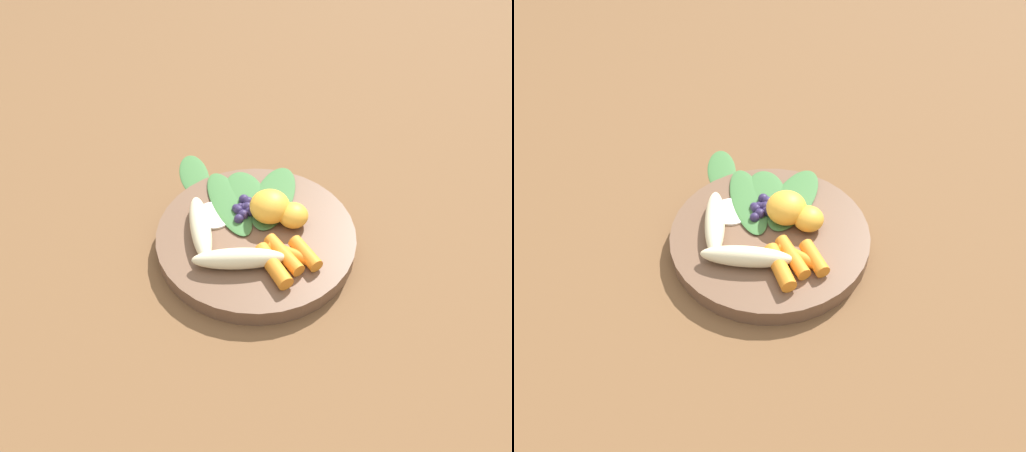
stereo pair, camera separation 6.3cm
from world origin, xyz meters
TOP-DOWN VIEW (x-y plane):
  - ground_plane at (0.00, 0.00)m, footprint 2.40×2.40m
  - bowl at (0.00, 0.00)m, footprint 0.26×0.26m
  - banana_peeled_left at (-0.04, 0.05)m, footprint 0.08×0.11m
  - banana_peeled_right at (0.04, 0.06)m, footprint 0.12×0.07m
  - orange_segment_near at (0.01, -0.03)m, footprint 0.05×0.05m
  - orange_segment_far at (-0.02, -0.05)m, footprint 0.04×0.04m
  - carrot_front at (-0.07, 0.02)m, footprint 0.07×0.03m
  - carrot_mid_left at (-0.06, 0.00)m, footprint 0.06×0.02m
  - carrot_mid_right at (-0.06, -0.01)m, footprint 0.06×0.04m
  - carrot_rear at (-0.07, -0.02)m, footprint 0.05×0.02m
  - blueberry_pile at (0.04, -0.01)m, footprint 0.04×0.04m
  - coconut_shred_patch at (0.06, 0.03)m, footprint 0.05×0.05m
  - kale_leaf_left at (0.04, -0.06)m, footprint 0.13×0.14m
  - kale_leaf_right at (0.07, -0.03)m, footprint 0.10×0.08m
  - kale_leaf_rear at (0.06, -0.00)m, footprint 0.14×0.08m
  - kale_leaf_stray at (0.17, -0.01)m, footprint 0.11×0.08m

SIDE VIEW (x-z plane):
  - ground_plane at x=0.00m, z-range 0.00..0.00m
  - kale_leaf_stray at x=0.17m, z-range 0.00..0.01m
  - bowl at x=0.00m, z-range 0.00..0.02m
  - coconut_shred_patch at x=0.06m, z-range 0.02..0.03m
  - kale_leaf_left at x=0.04m, z-range 0.02..0.03m
  - kale_leaf_right at x=0.07m, z-range 0.02..0.03m
  - kale_leaf_rear at x=0.06m, z-range 0.02..0.03m
  - blueberry_pile at x=0.04m, z-range 0.02..0.04m
  - carrot_mid_right at x=-0.06m, z-range 0.02..0.04m
  - carrot_mid_left at x=-0.06m, z-range 0.02..0.04m
  - carrot_rear at x=-0.07m, z-range 0.02..0.04m
  - carrot_front at x=-0.07m, z-range 0.02..0.04m
  - banana_peeled_left at x=-0.04m, z-range 0.02..0.05m
  - banana_peeled_right at x=0.04m, z-range 0.02..0.05m
  - orange_segment_far at x=-0.02m, z-range 0.02..0.05m
  - orange_segment_near at x=0.01m, z-range 0.02..0.06m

